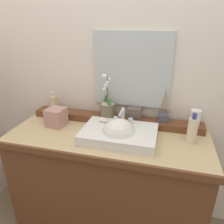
{
  "coord_description": "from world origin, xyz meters",
  "views": [
    {
      "loc": [
        0.37,
        -1.26,
        1.59
      ],
      "look_at": [
        0.04,
        -0.01,
        1.04
      ],
      "focal_mm": 34.31,
      "sensor_mm": 36.0,
      "label": 1
    }
  ],
  "objects_px": {
    "reed_diffuser": "(163,116)",
    "trinket_box": "(134,113)",
    "potted_plant": "(108,107)",
    "lotion_bottle": "(192,130)",
    "soap_dispenser": "(54,103)",
    "tumbler_cup": "(195,117)",
    "tissue_box": "(56,117)",
    "soap_bar": "(104,120)",
    "sink_basin": "(119,135)"
  },
  "relations": [
    {
      "from": "soap_bar",
      "to": "soap_dispenser",
      "type": "bearing_deg",
      "value": 163.32
    },
    {
      "from": "sink_basin",
      "to": "soap_bar",
      "type": "distance_m",
      "value": 0.18
    },
    {
      "from": "tissue_box",
      "to": "tumbler_cup",
      "type": "bearing_deg",
      "value": 9.74
    },
    {
      "from": "trinket_box",
      "to": "tumbler_cup",
      "type": "bearing_deg",
      "value": -4.41
    },
    {
      "from": "potted_plant",
      "to": "trinket_box",
      "type": "bearing_deg",
      "value": 8.42
    },
    {
      "from": "potted_plant",
      "to": "lotion_bottle",
      "type": "relative_size",
      "value": 1.64
    },
    {
      "from": "soap_bar",
      "to": "tumbler_cup",
      "type": "bearing_deg",
      "value": 13.95
    },
    {
      "from": "soap_dispenser",
      "to": "reed_diffuser",
      "type": "xyz_separation_m",
      "value": [
        0.88,
        0.02,
        -0.03
      ]
    },
    {
      "from": "sink_basin",
      "to": "trinket_box",
      "type": "height_order",
      "value": "sink_basin"
    },
    {
      "from": "reed_diffuser",
      "to": "trinket_box",
      "type": "xyz_separation_m",
      "value": [
        -0.22,
        0.0,
        0.01
      ]
    },
    {
      "from": "soap_dispenser",
      "to": "tissue_box",
      "type": "distance_m",
      "value": 0.19
    },
    {
      "from": "potted_plant",
      "to": "tissue_box",
      "type": "distance_m",
      "value": 0.4
    },
    {
      "from": "soap_dispenser",
      "to": "lotion_bottle",
      "type": "height_order",
      "value": "soap_dispenser"
    },
    {
      "from": "soap_bar",
      "to": "sink_basin",
      "type": "bearing_deg",
      "value": -36.32
    },
    {
      "from": "tumbler_cup",
      "to": "trinket_box",
      "type": "xyz_separation_m",
      "value": [
        -0.43,
        -0.0,
        -0.01
      ]
    },
    {
      "from": "sink_basin",
      "to": "reed_diffuser",
      "type": "xyz_separation_m",
      "value": [
        0.28,
        0.26,
        0.05
      ]
    },
    {
      "from": "trinket_box",
      "to": "tissue_box",
      "type": "height_order",
      "value": "tissue_box"
    },
    {
      "from": "sink_basin",
      "to": "reed_diffuser",
      "type": "distance_m",
      "value": 0.38
    },
    {
      "from": "trinket_box",
      "to": "soap_bar",
      "type": "bearing_deg",
      "value": -146.24
    },
    {
      "from": "soap_bar",
      "to": "trinket_box",
      "type": "xyz_separation_m",
      "value": [
        0.2,
        0.16,
        0.01
      ]
    },
    {
      "from": "sink_basin",
      "to": "potted_plant",
      "type": "distance_m",
      "value": 0.28
    },
    {
      "from": "soap_dispenser",
      "to": "reed_diffuser",
      "type": "bearing_deg",
      "value": 0.99
    },
    {
      "from": "lotion_bottle",
      "to": "potted_plant",
      "type": "bearing_deg",
      "value": 166.72
    },
    {
      "from": "potted_plant",
      "to": "trinket_box",
      "type": "distance_m",
      "value": 0.21
    },
    {
      "from": "soap_bar",
      "to": "tissue_box",
      "type": "xyz_separation_m",
      "value": [
        -0.37,
        -0.02,
        -0.01
      ]
    },
    {
      "from": "reed_diffuser",
      "to": "tumbler_cup",
      "type": "bearing_deg",
      "value": 0.3
    },
    {
      "from": "tumbler_cup",
      "to": "tissue_box",
      "type": "xyz_separation_m",
      "value": [
        -1.0,
        -0.17,
        -0.04
      ]
    },
    {
      "from": "soap_bar",
      "to": "tumbler_cup",
      "type": "distance_m",
      "value": 0.65
    },
    {
      "from": "sink_basin",
      "to": "trinket_box",
      "type": "xyz_separation_m",
      "value": [
        0.06,
        0.26,
        0.06
      ]
    },
    {
      "from": "reed_diffuser",
      "to": "tissue_box",
      "type": "xyz_separation_m",
      "value": [
        -0.78,
        -0.17,
        -0.02
      ]
    },
    {
      "from": "sink_basin",
      "to": "soap_dispenser",
      "type": "xyz_separation_m",
      "value": [
        -0.61,
        0.24,
        0.08
      ]
    },
    {
      "from": "soap_dispenser",
      "to": "trinket_box",
      "type": "relative_size",
      "value": 1.57
    },
    {
      "from": "soap_bar",
      "to": "tissue_box",
      "type": "bearing_deg",
      "value": -177.66
    },
    {
      "from": "soap_dispenser",
      "to": "tumbler_cup",
      "type": "bearing_deg",
      "value": 0.86
    },
    {
      "from": "tissue_box",
      "to": "trinket_box",
      "type": "bearing_deg",
      "value": 16.78
    },
    {
      "from": "soap_dispenser",
      "to": "trinket_box",
      "type": "bearing_deg",
      "value": 1.33
    },
    {
      "from": "reed_diffuser",
      "to": "trinket_box",
      "type": "bearing_deg",
      "value": 179.95
    },
    {
      "from": "reed_diffuser",
      "to": "tissue_box",
      "type": "height_order",
      "value": "reed_diffuser"
    },
    {
      "from": "potted_plant",
      "to": "trinket_box",
      "type": "xyz_separation_m",
      "value": [
        0.2,
        0.03,
        -0.04
      ]
    },
    {
      "from": "sink_basin",
      "to": "soap_bar",
      "type": "bearing_deg",
      "value": 143.68
    },
    {
      "from": "soap_dispenser",
      "to": "sink_basin",
      "type": "bearing_deg",
      "value": -21.69
    },
    {
      "from": "soap_dispenser",
      "to": "trinket_box",
      "type": "distance_m",
      "value": 0.67
    },
    {
      "from": "lotion_bottle",
      "to": "tumbler_cup",
      "type": "bearing_deg",
      "value": 80.1
    },
    {
      "from": "sink_basin",
      "to": "potted_plant",
      "type": "relative_size",
      "value": 1.47
    },
    {
      "from": "tumbler_cup",
      "to": "reed_diffuser",
      "type": "relative_size",
      "value": 0.44
    },
    {
      "from": "soap_bar",
      "to": "tissue_box",
      "type": "height_order",
      "value": "tissue_box"
    },
    {
      "from": "tumbler_cup",
      "to": "lotion_bottle",
      "type": "distance_m",
      "value": 0.18
    },
    {
      "from": "potted_plant",
      "to": "trinket_box",
      "type": "height_order",
      "value": "potted_plant"
    },
    {
      "from": "tumbler_cup",
      "to": "tissue_box",
      "type": "height_order",
      "value": "tumbler_cup"
    },
    {
      "from": "lotion_bottle",
      "to": "soap_bar",
      "type": "bearing_deg",
      "value": 178.33
    }
  ]
}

